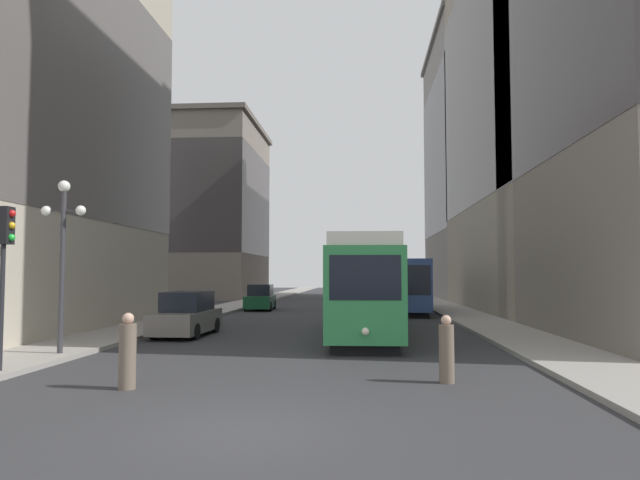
{
  "coord_description": "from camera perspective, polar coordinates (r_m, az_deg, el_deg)",
  "views": [
    {
      "loc": [
        1.98,
        -9.38,
        2.54
      ],
      "look_at": [
        0.57,
        9.39,
        3.66
      ],
      "focal_mm": 32.44,
      "sensor_mm": 36.0,
      "label": 1
    }
  ],
  "objects": [
    {
      "name": "building_right_corner",
      "position": [
        45.64,
        23.8,
        13.16
      ],
      "size": [
        15.28,
        23.82,
        29.73
      ],
      "color": "gray",
      "rests_on": "ground"
    },
    {
      "name": "parked_car_left_mid",
      "position": [
        41.52,
        -5.9,
        -5.73
      ],
      "size": [
        2.04,
        4.42,
        1.82
      ],
      "rotation": [
        0.0,
        0.0,
        0.05
      ],
      "color": "black",
      "rests_on": "ground"
    },
    {
      "name": "building_right_far",
      "position": [
        64.2,
        16.15,
        7.2
      ],
      "size": [
        11.75,
        19.46,
        27.57
      ],
      "color": "gray",
      "rests_on": "ground"
    },
    {
      "name": "lamp_post_left_near",
      "position": [
        19.44,
        -24.04,
        0.13
      ],
      "size": [
        1.41,
        0.36,
        5.29
      ],
      "color": "#333338",
      "rests_on": "sidewalk_left"
    },
    {
      "name": "building_left_corner",
      "position": [
        64.5,
        -10.69,
        3.09
      ],
      "size": [
        10.84,
        16.59,
        19.0
      ],
      "color": "slate",
      "rests_on": "ground"
    },
    {
      "name": "traffic_light_near_left",
      "position": [
        16.53,
        -28.71,
        -0.34
      ],
      "size": [
        0.47,
        0.36,
        4.1
      ],
      "color": "#232328",
      "rests_on": "sidewalk_left"
    },
    {
      "name": "parked_car_left_near",
      "position": [
        24.78,
        -13.01,
        -7.25
      ],
      "size": [
        1.95,
        4.65,
        1.82
      ],
      "rotation": [
        0.0,
        0.0,
        -0.02
      ],
      "color": "black",
      "rests_on": "ground"
    },
    {
      "name": "pedestrian_crossing_far",
      "position": [
        14.11,
        12.37,
        -10.68
      ],
      "size": [
        0.35,
        0.35,
        1.58
      ],
      "rotation": [
        0.0,
        0.0,
        4.4
      ],
      "color": "#6B5B4C",
      "rests_on": "ground"
    },
    {
      "name": "ground_plane",
      "position": [
        9.92,
        -7.77,
        -18.24
      ],
      "size": [
        200.0,
        200.0,
        0.0
      ],
      "primitive_type": "plane",
      "color": "#303033"
    },
    {
      "name": "sidewalk_right",
      "position": [
        49.81,
        11.4,
        -6.17
      ],
      "size": [
        2.89,
        120.0,
        0.15
      ],
      "primitive_type": "cube",
      "color": "gray",
      "rests_on": "ground"
    },
    {
      "name": "transit_bus",
      "position": [
        39.3,
        8.47,
        -4.23
      ],
      "size": [
        2.91,
        11.68,
        3.45
      ],
      "rotation": [
        0.0,
        0.0,
        -0.03
      ],
      "color": "black",
      "rests_on": "ground"
    },
    {
      "name": "sidewalk_left",
      "position": [
        50.45,
        -7.26,
        -6.18
      ],
      "size": [
        2.89,
        120.0,
        0.15
      ],
      "primitive_type": "cube",
      "color": "gray",
      "rests_on": "ground"
    },
    {
      "name": "pedestrian_crossing_near",
      "position": [
        13.76,
        -18.46,
        -10.57
      ],
      "size": [
        0.38,
        0.38,
        1.69
      ],
      "rotation": [
        0.0,
        0.0,
        1.64
      ],
      "color": "#6B5B4C",
      "rests_on": "ground"
    },
    {
      "name": "streetcar",
      "position": [
        24.41,
        4.13,
        -4.43
      ],
      "size": [
        2.87,
        13.3,
        3.89
      ],
      "rotation": [
        0.0,
        0.0,
        0.02
      ],
      "color": "black",
      "rests_on": "ground"
    }
  ]
}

